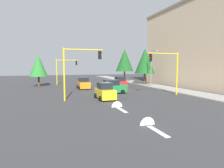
# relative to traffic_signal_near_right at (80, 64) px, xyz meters

# --- Properties ---
(ground_plane) EXTENTS (120.00, 120.00, 0.00)m
(ground_plane) POSITION_rel_traffic_signal_near_right_xyz_m (-6.00, 5.74, -4.20)
(ground_plane) COLOR #353538
(sidewalk_kerb) EXTENTS (80.00, 4.00, 0.15)m
(sidewalk_kerb) POSITION_rel_traffic_signal_near_right_xyz_m (-11.00, 16.24, -4.13)
(sidewalk_kerb) COLOR gray
(sidewalk_kerb) RESTS_ON ground
(lane_arrow_near) EXTENTS (2.40, 1.10, 1.10)m
(lane_arrow_near) POSITION_rel_traffic_signal_near_right_xyz_m (5.51, 2.74, -4.19)
(lane_arrow_near) COLOR silver
(lane_arrow_near) RESTS_ON ground
(lane_arrow_mid) EXTENTS (2.40, 1.10, 1.10)m
(lane_arrow_mid) POSITION_rel_traffic_signal_near_right_xyz_m (11.51, 2.74, -4.19)
(lane_arrow_mid) COLOR silver
(lane_arrow_mid) RESTS_ON ground
(apartment_block) EXTENTS (25.00, 9.30, 15.68)m
(apartment_block) POSITION_rel_traffic_signal_near_right_xyz_m (-8.19, 24.24, 3.65)
(apartment_block) COLOR beige
(apartment_block) RESTS_ON ground
(traffic_signal_near_right) EXTENTS (0.36, 4.59, 5.96)m
(traffic_signal_near_right) POSITION_rel_traffic_signal_near_right_xyz_m (0.00, 0.00, 0.00)
(traffic_signal_near_right) COLOR yellow
(traffic_signal_near_right) RESTS_ON ground
(traffic_signal_far_right) EXTENTS (0.36, 4.59, 5.36)m
(traffic_signal_far_right) POSITION_rel_traffic_signal_near_right_xyz_m (-20.00, 0.09, -0.39)
(traffic_signal_far_right) COLOR yellow
(traffic_signal_far_right) RESTS_ON ground
(traffic_signal_near_left) EXTENTS (0.36, 4.59, 5.74)m
(traffic_signal_near_left) POSITION_rel_traffic_signal_near_right_xyz_m (-0.00, 11.45, -0.14)
(traffic_signal_near_left) COLOR yellow
(traffic_signal_near_left) RESTS_ON ground
(street_lamp_curbside) EXTENTS (2.15, 0.28, 7.00)m
(street_lamp_curbside) POSITION_rel_traffic_signal_near_right_xyz_m (-9.61, 14.94, 0.15)
(street_lamp_curbside) COLOR slate
(street_lamp_curbside) RESTS_ON ground
(tree_opposite_side) EXTENTS (3.42, 3.42, 6.21)m
(tree_opposite_side) POSITION_rel_traffic_signal_near_right_xyz_m (-18.00, -5.26, -0.14)
(tree_opposite_side) COLOR brown
(tree_opposite_side) RESTS_ON ground
(tree_roadside_mid) EXTENTS (4.18, 4.18, 7.63)m
(tree_roadside_mid) POSITION_rel_traffic_signal_near_right_xyz_m (-14.00, 15.74, 0.81)
(tree_roadside_mid) COLOR brown
(tree_roadside_mid) RESTS_ON ground
(tree_roadside_far) EXTENTS (4.54, 4.54, 8.31)m
(tree_roadside_far) POSITION_rel_traffic_signal_near_right_xyz_m (-24.00, 15.24, 1.26)
(tree_roadside_far) COLOR brown
(tree_roadside_far) RESTS_ON ground
(car_red) EXTENTS (3.71, 2.02, 1.98)m
(car_red) POSITION_rel_traffic_signal_near_right_xyz_m (-11.46, 9.21, -3.30)
(car_red) COLOR red
(car_red) RESTS_ON ground
(car_green) EXTENTS (2.01, 3.91, 1.98)m
(car_green) POSITION_rel_traffic_signal_near_right_xyz_m (-4.00, 5.27, -3.30)
(car_green) COLOR #1E7238
(car_green) RESTS_ON ground
(car_orange) EXTENTS (3.64, 2.11, 1.98)m
(car_orange) POSITION_rel_traffic_signal_near_right_xyz_m (-11.20, 2.35, -3.30)
(car_orange) COLOR orange
(car_orange) RESTS_ON ground
(car_yellow) EXTENTS (3.71, 1.99, 1.98)m
(car_yellow) POSITION_rel_traffic_signal_near_right_xyz_m (0.30, 2.91, -3.31)
(car_yellow) COLOR yellow
(car_yellow) RESTS_ON ground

